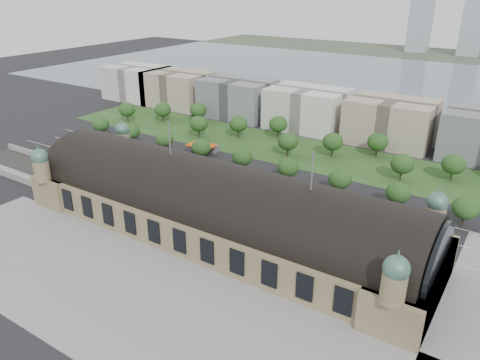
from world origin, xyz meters
The scene contains 51 objects.
ground centered at (0.00, 0.00, 0.00)m, with size 900.00×900.00×0.00m, color black.
station centered at (0.00, 0.00, 10.28)m, with size 150.00×48.40×44.30m.
track_cutting centered at (-110.00, -2.21, 0.70)m, with size 70.00×24.00×3.10m.
plaza_south centered at (10.00, -44.00, 0.00)m, with size 190.00×48.00×0.12m, color gray.
road_slab centered at (-20.00, 38.00, 0.00)m, with size 260.00×26.00×0.10m, color black.
grass_belt centered at (-15.00, 93.00, 0.00)m, with size 300.00×45.00×0.10m, color #264A1D.
petrol_station centered at (-53.91, 65.28, 2.95)m, with size 14.00×13.00×5.05m.
lake centered at (0.00, 298.00, 0.00)m, with size 700.00×320.00×0.08m, color slate.
far_shore centered at (0.00, 498.00, 0.00)m, with size 700.00×120.00×0.14m, color #44513D.
far_tower_left centered at (-60.00, 508.00, 40.00)m, with size 24.00×24.00×80.00m, color #9EA8B2.
far_tower_mid centered at (0.00, 508.00, 42.50)m, with size 24.00×24.00×85.00m, color #9EA8B2.
office_0 centered at (-170.00, 133.00, 12.00)m, with size 45.00×32.00×24.00m, color silver.
office_1 centered at (-130.00, 133.00, 12.00)m, with size 45.00×32.00×24.00m, color tan.
office_2 centered at (-80.00, 133.00, 12.00)m, with size 45.00×32.00×24.00m, color gray.
office_3 centered at (-30.00, 133.00, 12.00)m, with size 45.00×32.00×24.00m, color silver.
office_4 centered at (20.00, 133.00, 12.00)m, with size 45.00×32.00×24.00m, color tan.
tree_row_0 centered at (-120.00, 53.00, 7.43)m, with size 9.60×9.60×11.52m.
tree_row_1 centered at (-96.00, 53.00, 7.43)m, with size 9.60×9.60×11.52m.
tree_row_2 centered at (-72.00, 53.00, 7.43)m, with size 9.60×9.60×11.52m.
tree_row_3 centered at (-48.00, 53.00, 7.43)m, with size 9.60×9.60×11.52m.
tree_row_4 centered at (-24.00, 53.00, 7.43)m, with size 9.60×9.60×11.52m.
tree_row_5 centered at (0.00, 53.00, 7.43)m, with size 9.60×9.60×11.52m.
tree_row_6 centered at (24.00, 53.00, 7.43)m, with size 9.60×9.60×11.52m.
tree_row_7 centered at (48.00, 53.00, 7.43)m, with size 9.60×9.60×11.52m.
tree_row_8 centered at (72.00, 53.00, 7.43)m, with size 9.60×9.60×11.52m.
tree_belt_0 centered at (-130.00, 83.00, 8.05)m, with size 10.40×10.40×12.48m.
tree_belt_1 centered at (-111.00, 95.00, 8.05)m, with size 10.40×10.40×12.48m.
tree_belt_2 centered at (-92.00, 107.00, 8.05)m, with size 10.40×10.40×12.48m.
tree_belt_3 centered at (-73.00, 83.00, 8.05)m, with size 10.40×10.40×12.48m.
tree_belt_4 centered at (-54.00, 95.00, 8.05)m, with size 10.40×10.40×12.48m.
tree_belt_5 centered at (-35.00, 107.00, 8.05)m, with size 10.40×10.40×12.48m.
tree_belt_6 centered at (-16.00, 83.00, 8.05)m, with size 10.40×10.40×12.48m.
tree_belt_7 centered at (3.00, 95.00, 8.05)m, with size 10.40×10.40×12.48m.
tree_belt_8 centered at (22.00, 107.00, 8.05)m, with size 10.40×10.40×12.48m.
tree_belt_9 centered at (41.00, 83.00, 8.05)m, with size 10.40×10.40×12.48m.
tree_belt_10 centered at (60.00, 95.00, 8.05)m, with size 10.40×10.40×12.48m.
traffic_car_1 centered at (-79.75, 41.60, 0.69)m, with size 1.47×4.21×1.39m, color #94949C.
traffic_car_2 centered at (-46.39, 34.10, 0.64)m, with size 2.12×4.60×1.28m, color black.
traffic_car_3 centered at (-36.84, 48.72, 0.71)m, with size 1.98×4.87×1.41m, color maroon.
traffic_car_4 centered at (7.63, 34.40, 0.73)m, with size 1.71×4.26×1.45m, color #1E1947.
traffic_car_5 centered at (27.62, 44.31, 0.78)m, with size 1.66×4.75×1.56m, color #525459.
parked_car_0 centered at (-78.54, 21.00, 0.66)m, with size 1.41×4.03×1.33m, color black.
parked_car_1 centered at (-50.95, 22.70, 0.78)m, with size 2.58×5.60×1.56m, color maroon.
parked_car_2 centered at (-61.95, 25.00, 0.67)m, with size 1.88×4.63×1.34m, color #192546.
parked_car_3 centered at (-57.58, 24.51, 0.68)m, with size 1.60×3.98×1.36m, color #4E4F55.
parked_car_4 centered at (-48.50, 22.72, 0.77)m, with size 1.63×4.68×1.54m, color #B8B8BA.
parked_car_5 centered at (-29.13, 24.34, 0.77)m, with size 2.57×5.57×1.55m, color gray.
parked_car_6 centered at (-43.54, 21.00, 0.74)m, with size 2.08×5.12×1.49m, color black.
bus_west centered at (3.31, 27.00, 1.57)m, with size 2.64×11.30×3.15m, color red.
bus_mid centered at (13.64, 28.26, 1.82)m, with size 3.05×13.05×3.64m, color beige.
bus_east centered at (39.53, 30.98, 1.88)m, with size 3.15×13.47×3.75m, color silver.
Camera 1 is at (87.02, -117.18, 82.97)m, focal length 35.00 mm.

